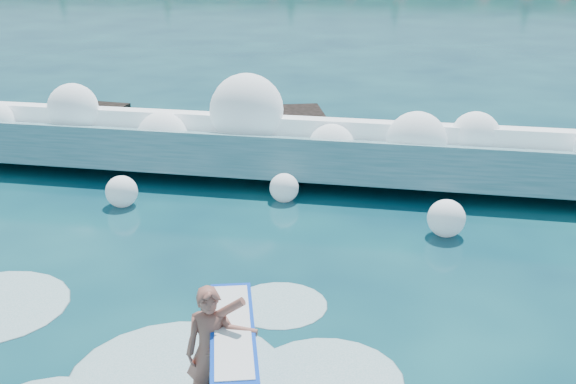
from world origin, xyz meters
name	(u,v)px	position (x,y,z in m)	size (l,w,h in m)	color
ground	(175,297)	(0.00, 0.00, 0.00)	(200.00, 200.00, 0.00)	#07293D
breaking_wave	(279,150)	(0.41, 6.50, 0.57)	(19.00, 2.92, 1.64)	teal
rock_cluster	(173,133)	(-2.81, 7.94, 0.40)	(7.94, 3.16, 1.27)	black
surfer_with_board	(216,347)	(1.39, -2.29, 0.66)	(1.26, 2.96, 1.79)	#955345
wave_spray	(277,130)	(0.40, 6.35, 1.11)	(15.73, 4.64, 2.38)	white
surf_foam	(147,367)	(0.29, -1.96, 0.00)	(9.14, 5.41, 0.15)	silver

